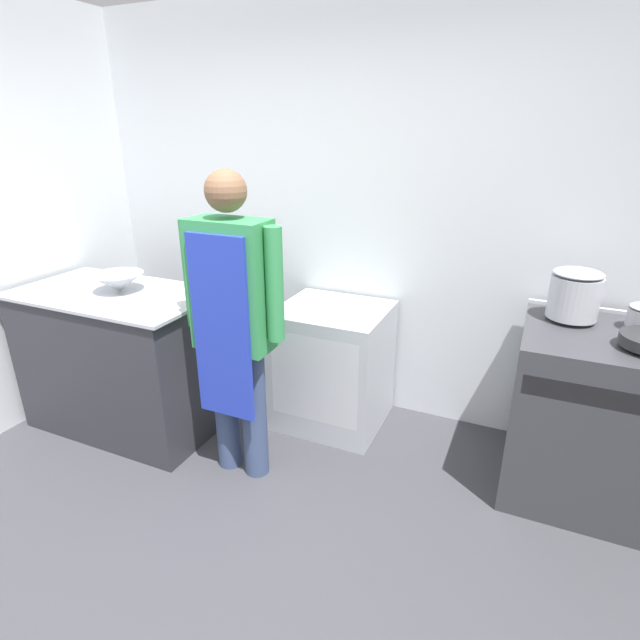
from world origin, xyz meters
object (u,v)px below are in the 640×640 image
at_px(mixing_bowl, 119,283).
at_px(stock_pot, 575,293).
at_px(person_cook, 233,316).
at_px(stove, 591,415).
at_px(fridge_unit, 333,366).

distance_m(mixing_bowl, stock_pot, 2.65).
height_order(person_cook, stock_pot, person_cook).
height_order(stove, person_cook, person_cook).
xyz_separation_m(person_cook, stock_pot, (1.64, 0.75, 0.12)).
relative_size(person_cook, stock_pot, 6.49).
height_order(mixing_bowl, stock_pot, stock_pot).
bearing_deg(person_cook, stove, 18.81).
distance_m(fridge_unit, mixing_bowl, 1.47).
bearing_deg(mixing_bowl, person_cook, -9.04).
distance_m(fridge_unit, stock_pot, 1.52).
height_order(fridge_unit, person_cook, person_cook).
distance_m(stove, fridge_unit, 1.54).
relative_size(stove, person_cook, 0.56).
bearing_deg(stove, mixing_bowl, -170.38).
distance_m(stove, person_cook, 1.98).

